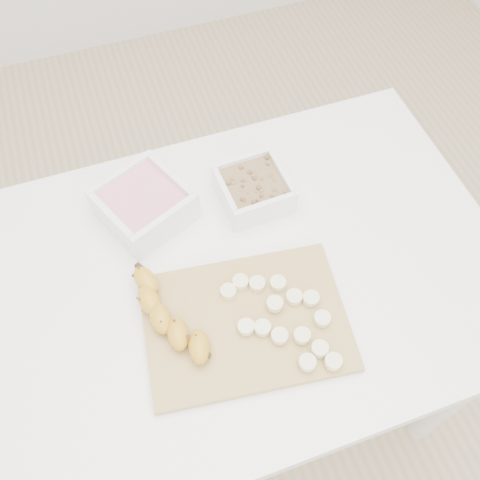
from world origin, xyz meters
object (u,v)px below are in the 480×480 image
object	(u,v)px
bowl_yogurt	(144,204)
bowl_granola	(254,189)
cutting_board	(246,322)
table	(245,292)
banana	(170,317)

from	to	relation	value
bowl_yogurt	bowl_granola	world-z (taller)	bowl_yogurt
bowl_granola	cutting_board	distance (m)	0.28
table	cutting_board	bearing A→B (deg)	-109.39
banana	bowl_granola	bearing A→B (deg)	34.99
table	bowl_yogurt	size ratio (longest dim) A/B	4.86
table	bowl_yogurt	xyz separation A→B (m)	(-0.14, 0.18, 0.13)
bowl_yogurt	bowl_granola	distance (m)	0.22
table	bowl_granola	world-z (taller)	bowl_granola
bowl_yogurt	cutting_board	world-z (taller)	bowl_yogurt
bowl_granola	banana	size ratio (longest dim) A/B	0.66
bowl_yogurt	bowl_granola	bearing A→B (deg)	-8.18
bowl_yogurt	cutting_board	distance (m)	0.31
cutting_board	banana	xyz separation A→B (m)	(-0.12, 0.04, 0.03)
bowl_yogurt	table	bearing A→B (deg)	-51.81
table	banana	size ratio (longest dim) A/B	4.70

